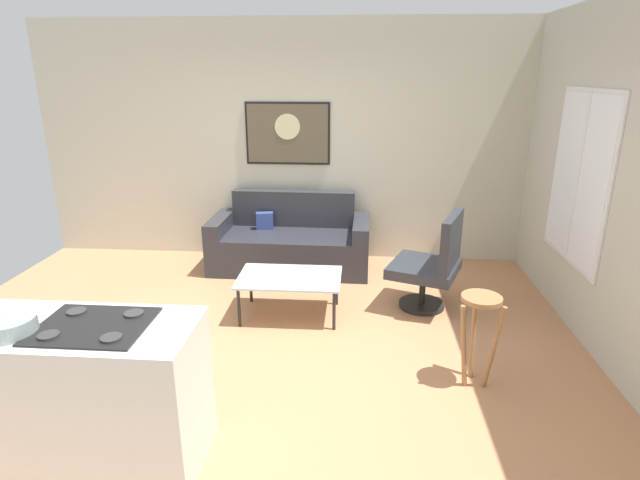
{
  "coord_description": "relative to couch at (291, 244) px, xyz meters",
  "views": [
    {
      "loc": [
        0.66,
        -3.67,
        2.23
      ],
      "look_at": [
        0.31,
        0.9,
        0.7
      ],
      "focal_mm": 28.72,
      "sensor_mm": 36.0,
      "label": 1
    }
  ],
  "objects": [
    {
      "name": "bar_stool",
      "position": [
        1.67,
        -2.26,
        0.23
      ],
      "size": [
        0.34,
        0.33,
        0.71
      ],
      "color": "#996B41",
      "rests_on": "ground"
    },
    {
      "name": "couch",
      "position": [
        0.0,
        0.0,
        0.0
      ],
      "size": [
        1.84,
        0.84,
        0.86
      ],
      "color": "#2A2C32",
      "rests_on": "ground"
    },
    {
      "name": "window",
      "position": [
        2.71,
        -1.06,
        1.03
      ],
      "size": [
        0.03,
        1.18,
        1.53
      ],
      "color": "silver"
    },
    {
      "name": "coffee_table",
      "position": [
        0.16,
        -1.25,
        0.07
      ],
      "size": [
        0.96,
        0.63,
        0.4
      ],
      "color": "silver",
      "rests_on": "ground"
    },
    {
      "name": "ground",
      "position": [
        0.12,
        -1.96,
        -0.31
      ],
      "size": [
        6.4,
        6.4,
        0.04
      ],
      "primitive_type": "cube",
      "color": "#BA7C53"
    },
    {
      "name": "wall_painting",
      "position": [
        -0.07,
        0.42,
        1.23
      ],
      "size": [
        1.0,
        0.03,
        0.72
      ],
      "color": "black"
    },
    {
      "name": "back_wall",
      "position": [
        0.12,
        0.46,
        1.11
      ],
      "size": [
        6.4,
        0.05,
        2.8
      ],
      "primitive_type": "cube",
      "color": "beige",
      "rests_on": "ground"
    },
    {
      "name": "mixing_bowl",
      "position": [
        -1.06,
        -3.34,
        0.64
      ],
      "size": [
        0.29,
        0.29,
        0.09
      ],
      "color": "gray",
      "rests_on": "kitchen_counter"
    },
    {
      "name": "armchair",
      "position": [
        1.51,
        -1.0,
        0.18
      ],
      "size": [
        0.79,
        0.81,
        0.97
      ],
      "color": "black",
      "rests_on": "ground"
    },
    {
      "name": "right_wall",
      "position": [
        2.75,
        -1.66,
        1.11
      ],
      "size": [
        0.05,
        6.4,
        2.8
      ],
      "primitive_type": "cube",
      "color": "beige",
      "rests_on": "ground"
    },
    {
      "name": "kitchen_counter",
      "position": [
        -0.96,
        -3.23,
        0.16
      ],
      "size": [
        1.73,
        0.61,
        0.91
      ],
      "color": "silver",
      "rests_on": "ground"
    }
  ]
}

